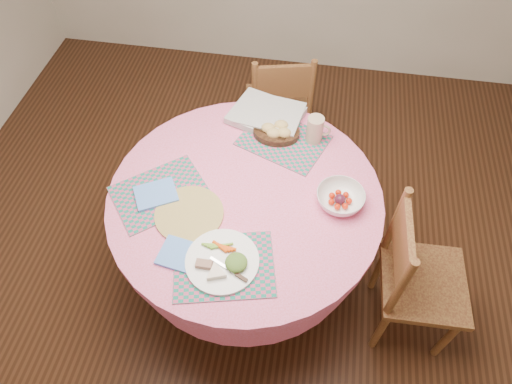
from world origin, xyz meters
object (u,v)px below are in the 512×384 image
bread_bowl (276,131)px  dinner_plate (223,261)px  wicker_trivet (189,214)px  chair_back (280,104)px  chair_right (415,277)px  latte_mug (315,129)px  fruit_bowl (340,199)px  dining_table (246,219)px

bread_bowl → dinner_plate: bearing=-98.3°
wicker_trivet → dinner_plate: bearing=-46.9°
chair_back → wicker_trivet: 1.17m
wicker_trivet → bread_bowl: 0.61m
chair_back → bread_bowl: size_ratio=3.72×
chair_right → chair_back: bearing=33.9°
chair_back → wicker_trivet: bearing=63.4°
latte_mug → dinner_plate: bearing=-111.6°
wicker_trivet → fruit_bowl: size_ratio=1.24×
wicker_trivet → latte_mug: bearing=47.3°
chair_right → wicker_trivet: 1.08m
dinner_plate → bread_bowl: (0.11, 0.74, 0.01)m
chair_right → wicker_trivet: chair_right is taller
dining_table → chair_back: bearing=87.7°
dining_table → fruit_bowl: 0.48m
dining_table → wicker_trivet: 0.33m
dining_table → fruit_bowl: bearing=3.3°
dining_table → chair_back: size_ratio=1.45×
chair_back → wicker_trivet: chair_back is taller
dining_table → chair_right: (0.82, -0.13, -0.09)m
dinner_plate → fruit_bowl: fruit_bowl is taller
fruit_bowl → wicker_trivet: bearing=-165.0°
chair_back → fruit_bowl: 1.06m
dinner_plate → latte_mug: size_ratio=2.15×
latte_mug → dining_table: bearing=-125.3°
dinner_plate → latte_mug: 0.80m
wicker_trivet → latte_mug: latte_mug is taller
chair_right → dinner_plate: chair_right is taller
dining_table → dinner_plate: (-0.02, -0.36, 0.22)m
dining_table → bread_bowl: size_ratio=5.39×
bread_bowl → latte_mug: 0.19m
chair_right → bread_bowl: bearing=53.0°
wicker_trivet → bread_bowl: (0.31, 0.53, 0.03)m
dining_table → chair_back: (0.04, 0.96, -0.11)m
dining_table → latte_mug: 0.55m
chair_right → latte_mug: size_ratio=6.41×
dining_table → dinner_plate: bearing=-93.4°
latte_mug → chair_right: bearing=-43.5°
wicker_trivet → dinner_plate: dinner_plate is taller
chair_right → bread_bowl: size_ratio=3.86×
chair_right → bread_bowl: (-0.73, 0.52, 0.32)m
chair_right → bread_bowl: chair_right is taller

